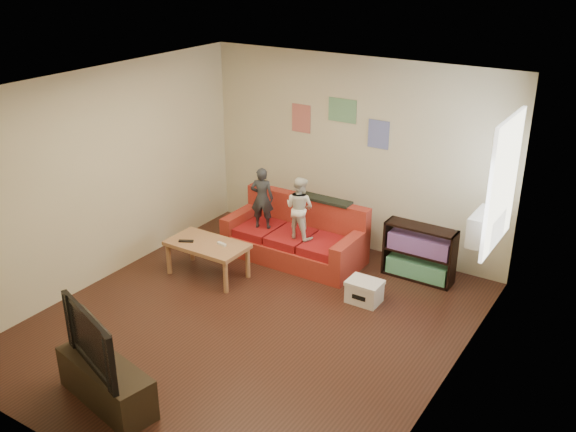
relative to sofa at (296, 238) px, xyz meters
The scene contains 17 objects.
room_shell 2.08m from the sofa, 75.36° to the right, with size 4.52×5.02×2.72m.
sofa is the anchor object (origin of this frame).
child_a 0.73m from the sofa, 159.94° to the right, with size 0.32×0.21×0.87m, color #282B31.
child_b 0.59m from the sofa, 48.11° to the right, with size 0.41×0.32×0.85m, color white.
coffee_table 1.29m from the sofa, 122.26° to the right, with size 1.04×0.57×0.47m.
remote 1.54m from the sofa, 127.79° to the right, with size 0.19×0.05×0.02m, color black.
game_controller 1.16m from the sofa, 115.11° to the right, with size 0.14×0.04×0.03m, color white.
bookshelf 1.70m from the sofa, 10.71° to the left, with size 0.92×0.28×0.74m.
window 3.00m from the sofa, ahead, with size 0.04×1.08×1.48m, color white.
ac_unit 2.67m from the sofa, ahead, with size 0.28×0.55×0.35m, color #B7B2A3.
artwork_left 1.70m from the sofa, 117.73° to the left, with size 0.30×0.01×0.40m, color #D87266.
artwork_center 1.85m from the sofa, 71.74° to the left, with size 0.42×0.01×0.32m, color #72B27F.
artwork_right 1.80m from the sofa, 43.50° to the left, with size 0.30×0.01×0.38m, color #727FCC.
file_box 1.48m from the sofa, 24.18° to the right, with size 0.41×0.31×0.29m.
tv_stand 3.58m from the sofa, 88.38° to the right, with size 1.14×0.38×0.43m, color #2E2418.
television 3.61m from the sofa, 88.38° to the right, with size 1.03×0.14×0.60m, color black.
tissue 1.49m from the sofa, 23.94° to the right, with size 0.11×0.11×0.11m, color white.
Camera 1 is at (3.75, -5.10, 4.04)m, focal length 40.00 mm.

